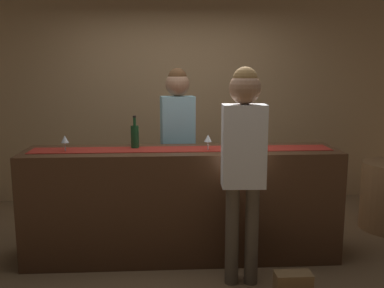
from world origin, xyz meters
The scene contains 11 objects.
ground_plane centered at (0.00, 0.00, 0.00)m, with size 10.00×10.00×0.00m, color brown.
back_wall centered at (0.00, 1.90, 1.45)m, with size 6.00×0.12×2.90m, color tan.
bar_counter centered at (0.00, 0.00, 0.51)m, with size 2.85×0.60×1.02m, color #472B19.
counter_runner_cloth centered at (0.00, 0.00, 1.03)m, with size 2.71×0.28×0.01m, color maroon.
wine_bottle_amber centered at (0.50, -0.02, 1.14)m, with size 0.07×0.07×0.30m.
wine_bottle_green centered at (-0.43, 0.09, 1.14)m, with size 0.07×0.07×0.30m.
wine_glass_near_customer centered at (-1.04, -0.02, 1.13)m, with size 0.07×0.07×0.14m.
wine_glass_mid_counter centered at (0.23, -0.05, 1.13)m, with size 0.07×0.07×0.14m.
bartender centered at (-0.02, 0.58, 1.10)m, with size 0.36×0.25×1.76m.
customer_sipping centered at (0.46, -0.56, 1.11)m, with size 0.35×0.25×1.77m.
handbag centered at (0.82, -0.85, 0.11)m, with size 0.28×0.14×0.22m, color olive.
Camera 1 is at (-0.14, -3.88, 1.76)m, focal length 40.72 mm.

